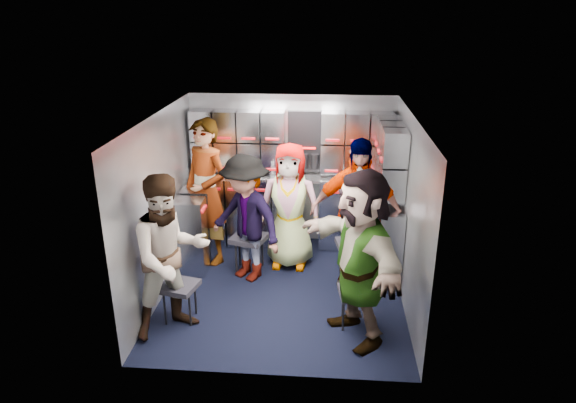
# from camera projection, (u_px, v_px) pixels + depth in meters

# --- Properties ---
(floor) EXTENTS (3.00, 3.00, 0.00)m
(floor) POSITION_uv_depth(u_px,v_px,m) (283.00, 291.00, 6.16)
(floor) COLOR black
(floor) RESTS_ON ground
(wall_back) EXTENTS (2.80, 0.04, 2.10)m
(wall_back) POSITION_uv_depth(u_px,v_px,m) (292.00, 170.00, 7.17)
(wall_back) COLOR #959AA3
(wall_back) RESTS_ON ground
(wall_left) EXTENTS (0.04, 3.00, 2.10)m
(wall_left) POSITION_uv_depth(u_px,v_px,m) (161.00, 206.00, 5.88)
(wall_left) COLOR #959AA3
(wall_left) RESTS_ON ground
(wall_right) EXTENTS (0.04, 3.00, 2.10)m
(wall_right) POSITION_uv_depth(u_px,v_px,m) (408.00, 214.00, 5.68)
(wall_right) COLOR #959AA3
(wall_right) RESTS_ON ground
(ceiling) EXTENTS (2.80, 3.00, 0.02)m
(ceiling) POSITION_uv_depth(u_px,v_px,m) (282.00, 117.00, 5.40)
(ceiling) COLOR silver
(ceiling) RESTS_ON wall_back
(cart_bank_back) EXTENTS (2.68, 0.38, 0.99)m
(cart_bank_back) POSITION_uv_depth(u_px,v_px,m) (291.00, 212.00, 7.18)
(cart_bank_back) COLOR #9CA1AB
(cart_bank_back) RESTS_ON ground
(cart_bank_left) EXTENTS (0.38, 0.76, 0.99)m
(cart_bank_left) POSITION_uv_depth(u_px,v_px,m) (194.00, 231.00, 6.59)
(cart_bank_left) COLOR #9CA1AB
(cart_bank_left) RESTS_ON ground
(counter) EXTENTS (2.68, 0.42, 0.03)m
(counter) POSITION_uv_depth(u_px,v_px,m) (291.00, 177.00, 6.99)
(counter) COLOR silver
(counter) RESTS_ON cart_bank_back
(locker_bank_back) EXTENTS (2.68, 0.28, 0.82)m
(locker_bank_back) POSITION_uv_depth(u_px,v_px,m) (291.00, 142.00, 6.88)
(locker_bank_back) COLOR #9CA1AB
(locker_bank_back) RESTS_ON wall_back
(locker_bank_right) EXTENTS (0.28, 1.00, 0.82)m
(locker_bank_right) POSITION_uv_depth(u_px,v_px,m) (391.00, 157.00, 6.18)
(locker_bank_right) COLOR #9CA1AB
(locker_bank_right) RESTS_ON wall_right
(right_cabinet) EXTENTS (0.28, 1.20, 1.00)m
(right_cabinet) POSITION_uv_depth(u_px,v_px,m) (386.00, 235.00, 6.44)
(right_cabinet) COLOR #9CA1AB
(right_cabinet) RESTS_ON ground
(coffee_niche) EXTENTS (0.46, 0.16, 0.84)m
(coffee_niche) POSITION_uv_depth(u_px,v_px,m) (305.00, 142.00, 6.93)
(coffee_niche) COLOR black
(coffee_niche) RESTS_ON wall_back
(red_latch_strip) EXTENTS (2.60, 0.02, 0.03)m
(red_latch_strip) POSITION_uv_depth(u_px,v_px,m) (290.00, 191.00, 6.85)
(red_latch_strip) COLOR #AF0E13
(red_latch_strip) RESTS_ON cart_bank_back
(jump_seat_near_left) EXTENTS (0.44, 0.42, 0.44)m
(jump_seat_near_left) POSITION_uv_depth(u_px,v_px,m) (179.00, 288.00, 5.47)
(jump_seat_near_left) COLOR black
(jump_seat_near_left) RESTS_ON ground
(jump_seat_mid_left) EXTENTS (0.50, 0.49, 0.48)m
(jump_seat_mid_left) POSITION_uv_depth(u_px,v_px,m) (249.00, 240.00, 6.49)
(jump_seat_mid_left) COLOR black
(jump_seat_mid_left) RESTS_ON ground
(jump_seat_center) EXTENTS (0.40, 0.38, 0.46)m
(jump_seat_center) POSITION_uv_depth(u_px,v_px,m) (291.00, 230.00, 6.82)
(jump_seat_center) COLOR black
(jump_seat_center) RESTS_ON ground
(jump_seat_mid_right) EXTENTS (0.46, 0.44, 0.48)m
(jump_seat_mid_right) POSITION_uv_depth(u_px,v_px,m) (353.00, 246.00, 6.32)
(jump_seat_mid_right) COLOR black
(jump_seat_mid_right) RESTS_ON ground
(jump_seat_near_right) EXTENTS (0.40, 0.38, 0.42)m
(jump_seat_near_right) POSITION_uv_depth(u_px,v_px,m) (356.00, 295.00, 5.37)
(jump_seat_near_right) COLOR black
(jump_seat_near_right) RESTS_ON ground
(attendant_standing) EXTENTS (0.84, 0.77, 1.91)m
(attendant_standing) POSITION_uv_depth(u_px,v_px,m) (206.00, 192.00, 6.58)
(attendant_standing) COLOR black
(attendant_standing) RESTS_ON ground
(attendant_arc_a) EXTENTS (1.06, 1.03, 1.72)m
(attendant_arc_a) POSITION_uv_depth(u_px,v_px,m) (170.00, 256.00, 5.13)
(attendant_arc_a) COLOR black
(attendant_arc_a) RESTS_ON ground
(attendant_arc_b) EXTENTS (1.18, 1.07, 1.59)m
(attendant_arc_b) POSITION_uv_depth(u_px,v_px,m) (246.00, 219.00, 6.19)
(attendant_arc_b) COLOR black
(attendant_arc_b) RESTS_ON ground
(attendant_arc_c) EXTENTS (0.83, 0.56, 1.64)m
(attendant_arc_c) POSITION_uv_depth(u_px,v_px,m) (290.00, 206.00, 6.51)
(attendant_arc_c) COLOR black
(attendant_arc_c) RESTS_ON ground
(attendant_arc_d) EXTENTS (1.12, 0.54, 1.84)m
(attendant_arc_d) POSITION_uv_depth(u_px,v_px,m) (356.00, 215.00, 5.98)
(attendant_arc_d) COLOR black
(attendant_arc_d) RESTS_ON ground
(attendant_arc_e) EXTENTS (1.26, 1.73, 1.81)m
(attendant_arc_e) POSITION_uv_depth(u_px,v_px,m) (360.00, 257.00, 5.01)
(attendant_arc_e) COLOR black
(attendant_arc_e) RESTS_ON ground
(bottle_left) EXTENTS (0.07, 0.07, 0.23)m
(bottle_left) POSITION_uv_depth(u_px,v_px,m) (273.00, 169.00, 6.92)
(bottle_left) COLOR white
(bottle_left) RESTS_ON counter
(bottle_mid) EXTENTS (0.06, 0.06, 0.23)m
(bottle_mid) POSITION_uv_depth(u_px,v_px,m) (258.00, 168.00, 6.93)
(bottle_mid) COLOR white
(bottle_mid) RESTS_ON counter
(bottle_right) EXTENTS (0.06, 0.06, 0.25)m
(bottle_right) POSITION_uv_depth(u_px,v_px,m) (361.00, 170.00, 6.82)
(bottle_right) COLOR white
(bottle_right) RESTS_ON counter
(cup_left) EXTENTS (0.08, 0.08, 0.10)m
(cup_left) POSITION_uv_depth(u_px,v_px,m) (243.00, 173.00, 6.96)
(cup_left) COLOR tan
(cup_left) RESTS_ON counter
(cup_right) EXTENTS (0.09, 0.09, 0.10)m
(cup_right) POSITION_uv_depth(u_px,v_px,m) (376.00, 176.00, 6.83)
(cup_right) COLOR tan
(cup_right) RESTS_ON counter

